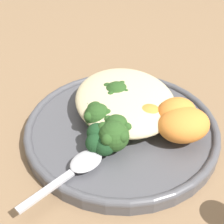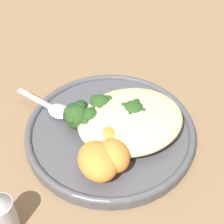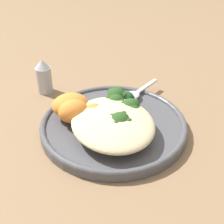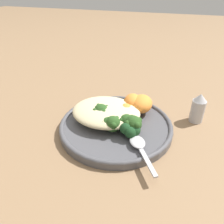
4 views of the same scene
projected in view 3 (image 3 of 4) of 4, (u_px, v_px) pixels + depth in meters
ground_plane at (120, 126)px, 0.62m from camera, size 4.00×4.00×0.00m
plate at (114, 125)px, 0.60m from camera, size 0.28×0.28×0.02m
quinoa_mound at (113, 123)px, 0.56m from camera, size 0.17×0.15×0.04m
broccoli_stalk_0 at (113, 139)px, 0.53m from camera, size 0.12×0.03×0.03m
broccoli_stalk_1 at (110, 131)px, 0.55m from camera, size 0.12×0.05×0.03m
broccoli_stalk_2 at (118, 123)px, 0.56m from camera, size 0.08×0.06×0.04m
broccoli_stalk_3 at (117, 121)px, 0.58m from camera, size 0.09×0.10×0.03m
broccoli_stalk_4 at (122, 114)px, 0.59m from camera, size 0.05×0.11×0.03m
broccoli_stalk_5 at (123, 110)px, 0.60m from camera, size 0.04×0.11×0.04m
broccoli_stalk_6 at (112, 105)px, 0.61m from camera, size 0.05×0.09×0.04m
broccoli_stalk_7 at (112, 101)px, 0.62m from camera, size 0.08×0.11×0.04m
sweet_potato_chunk_0 at (94, 112)px, 0.59m from camera, size 0.04×0.05×0.03m
sweet_potato_chunk_1 at (73, 111)px, 0.58m from camera, size 0.05×0.06×0.04m
sweet_potato_chunk_2 at (70, 105)px, 0.60m from camera, size 0.06×0.07×0.04m
kale_tuft at (123, 99)px, 0.63m from camera, size 0.05×0.05×0.03m
spoon at (134, 94)px, 0.67m from camera, size 0.08×0.11×0.01m
salt_shaker at (44, 76)px, 0.71m from camera, size 0.04×0.04×0.08m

